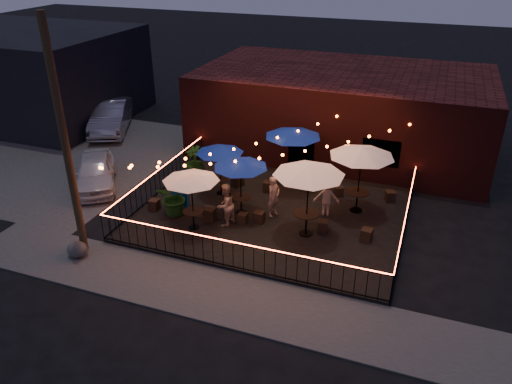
% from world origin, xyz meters
% --- Properties ---
extents(ground, '(110.00, 110.00, 0.00)m').
position_xyz_m(ground, '(0.00, 0.00, 0.00)').
color(ground, black).
rests_on(ground, ground).
extents(patio, '(10.00, 8.00, 0.15)m').
position_xyz_m(patio, '(0.00, 2.00, 0.07)').
color(patio, black).
rests_on(patio, ground).
extents(sidewalk, '(18.00, 2.50, 0.05)m').
position_xyz_m(sidewalk, '(0.00, -3.25, 0.03)').
color(sidewalk, '#42403D').
rests_on(sidewalk, ground).
extents(parking_lot, '(11.00, 12.00, 0.02)m').
position_xyz_m(parking_lot, '(-12.00, 4.00, 0.01)').
color(parking_lot, '#42403D').
rests_on(parking_lot, ground).
extents(brick_building, '(14.00, 8.00, 4.00)m').
position_xyz_m(brick_building, '(1.00, 9.99, 2.00)').
color(brick_building, black).
rests_on(brick_building, ground).
extents(background_building, '(12.00, 9.00, 5.00)m').
position_xyz_m(background_building, '(-18.00, 9.00, 2.50)').
color(background_building, black).
rests_on(background_building, ground).
extents(utility_pole, '(0.26, 0.26, 8.00)m').
position_xyz_m(utility_pole, '(-5.40, -2.60, 4.00)').
color(utility_pole, '#342815').
rests_on(utility_pole, ground).
extents(fence_front, '(10.00, 0.04, 1.04)m').
position_xyz_m(fence_front, '(0.00, -2.00, 0.66)').
color(fence_front, black).
rests_on(fence_front, patio).
extents(fence_left, '(0.04, 8.00, 1.04)m').
position_xyz_m(fence_left, '(-5.00, 2.00, 0.66)').
color(fence_left, black).
rests_on(fence_left, patio).
extents(fence_right, '(0.04, 8.00, 1.04)m').
position_xyz_m(fence_right, '(5.00, 2.00, 0.66)').
color(fence_right, black).
rests_on(fence_right, patio).
extents(festoon_lights, '(10.02, 8.72, 1.32)m').
position_xyz_m(festoon_lights, '(-1.01, 1.70, 2.52)').
color(festoon_lights, '#FF5313').
rests_on(festoon_lights, ground).
extents(cafe_table_0, '(2.72, 2.72, 2.27)m').
position_xyz_m(cafe_table_0, '(-2.36, -0.13, 2.23)').
color(cafe_table_0, black).
rests_on(cafe_table_0, patio).
extents(cafe_table_1, '(2.40, 2.40, 2.16)m').
position_xyz_m(cafe_table_1, '(-2.54, 2.77, 2.12)').
color(cafe_table_1, black).
rests_on(cafe_table_1, patio).
extents(cafe_table_2, '(2.15, 2.15, 2.30)m').
position_xyz_m(cafe_table_2, '(-1.13, 1.51, 2.25)').
color(cafe_table_2, black).
rests_on(cafe_table_2, patio).
extents(cafe_table_3, '(2.57, 2.57, 2.63)m').
position_xyz_m(cafe_table_3, '(-0.01, 4.57, 2.55)').
color(cafe_table_3, black).
rests_on(cafe_table_3, patio).
extents(cafe_table_4, '(3.27, 3.27, 2.78)m').
position_xyz_m(cafe_table_4, '(1.65, 0.90, 2.69)').
color(cafe_table_4, black).
rests_on(cafe_table_4, patio).
extents(cafe_table_5, '(2.76, 2.76, 2.73)m').
position_xyz_m(cafe_table_5, '(3.06, 3.26, 2.64)').
color(cafe_table_5, black).
rests_on(cafe_table_5, patio).
extents(bistro_chair_0, '(0.37, 0.37, 0.43)m').
position_xyz_m(bistro_chair_0, '(-4.45, 0.57, 0.37)').
color(bistro_chair_0, black).
rests_on(bistro_chair_0, patio).
extents(bistro_chair_1, '(0.45, 0.45, 0.50)m').
position_xyz_m(bistro_chair_1, '(-2.04, 0.58, 0.40)').
color(bistro_chair_1, black).
rests_on(bistro_chair_1, patio).
extents(bistro_chair_2, '(0.51, 0.51, 0.50)m').
position_xyz_m(bistro_chair_2, '(-4.12, 3.60, 0.40)').
color(bistro_chair_2, black).
rests_on(bistro_chair_2, patio).
extents(bistro_chair_3, '(0.58, 0.58, 0.51)m').
position_xyz_m(bistro_chair_3, '(-2.18, 3.72, 0.41)').
color(bistro_chair_3, black).
rests_on(bistro_chair_3, patio).
extents(bistro_chair_4, '(0.35, 0.35, 0.41)m').
position_xyz_m(bistro_chair_4, '(-0.78, 0.80, 0.35)').
color(bistro_chair_4, black).
rests_on(bistro_chair_4, patio).
extents(bistro_chair_5, '(0.38, 0.38, 0.44)m').
position_xyz_m(bistro_chair_5, '(-0.22, 1.10, 0.37)').
color(bistro_chair_5, black).
rests_on(bistro_chair_5, patio).
extents(bistro_chair_6, '(0.41, 0.41, 0.46)m').
position_xyz_m(bistro_chair_6, '(-0.73, 3.62, 0.38)').
color(bistro_chair_6, black).
rests_on(bistro_chair_6, patio).
extents(bistro_chair_7, '(0.42, 0.42, 0.43)m').
position_xyz_m(bistro_chair_7, '(0.82, 4.28, 0.36)').
color(bistro_chair_7, black).
rests_on(bistro_chair_7, patio).
extents(bistro_chair_8, '(0.42, 0.42, 0.42)m').
position_xyz_m(bistro_chair_8, '(2.18, 1.29, 0.36)').
color(bistro_chair_8, black).
rests_on(bistro_chair_8, patio).
extents(bistro_chair_9, '(0.42, 0.42, 0.45)m').
position_xyz_m(bistro_chair_9, '(3.79, 1.22, 0.38)').
color(bistro_chair_9, black).
rests_on(bistro_chair_9, patio).
extents(bistro_chair_10, '(0.47, 0.47, 0.42)m').
position_xyz_m(bistro_chair_10, '(2.14, 4.27, 0.36)').
color(bistro_chair_10, black).
rests_on(bistro_chair_10, patio).
extents(bistro_chair_11, '(0.48, 0.48, 0.44)m').
position_xyz_m(bistro_chair_11, '(4.21, 4.55, 0.37)').
color(bistro_chair_11, black).
rests_on(bistro_chair_11, patio).
extents(patron_a, '(0.59, 0.70, 1.62)m').
position_xyz_m(patron_a, '(0.11, 1.80, 0.96)').
color(patron_a, beige).
rests_on(patron_a, patio).
extents(patron_b, '(0.87, 0.98, 1.67)m').
position_xyz_m(patron_b, '(-1.34, 0.51, 0.98)').
color(patron_b, '#D1A38E').
rests_on(patron_b, patio).
extents(patron_c, '(1.10, 0.77, 1.56)m').
position_xyz_m(patron_c, '(2.00, 2.54, 0.93)').
color(patron_c, tan).
rests_on(patron_c, patio).
extents(potted_shrub_a, '(1.58, 1.45, 1.49)m').
position_xyz_m(potted_shrub_a, '(-3.47, 0.56, 0.89)').
color(potted_shrub_a, '#15380D').
rests_on(potted_shrub_a, patio).
extents(potted_shrub_b, '(0.89, 0.82, 1.31)m').
position_xyz_m(potted_shrub_b, '(-3.70, 3.05, 0.80)').
color(potted_shrub_b, '#153511').
rests_on(potted_shrub_b, patio).
extents(potted_shrub_c, '(0.97, 0.97, 1.36)m').
position_xyz_m(potted_shrub_c, '(-4.43, 4.06, 0.83)').
color(potted_shrub_c, '#1A4114').
rests_on(potted_shrub_c, patio).
extents(cooler, '(0.76, 0.64, 0.86)m').
position_xyz_m(cooler, '(-3.59, 1.15, 0.58)').
color(cooler, '#074AAA').
rests_on(cooler, patio).
extents(boulder, '(1.01, 0.95, 0.63)m').
position_xyz_m(boulder, '(-5.33, -3.03, 0.31)').
color(boulder, '#3F3F3B').
rests_on(boulder, ground).
extents(car_white, '(3.63, 4.27, 1.38)m').
position_xyz_m(car_white, '(-8.07, 1.78, 0.69)').
color(car_white, silver).
rests_on(car_white, ground).
extents(car_silver, '(3.74, 5.29, 1.66)m').
position_xyz_m(car_silver, '(-11.58, 8.00, 0.83)').
color(car_silver, '#A4A5AD').
rests_on(car_silver, ground).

